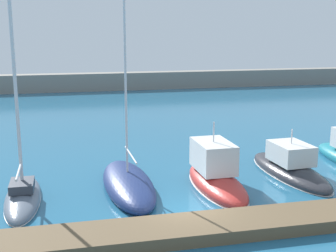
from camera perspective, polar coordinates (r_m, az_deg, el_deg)
name	(u,v)px	position (r m, az deg, el deg)	size (l,w,h in m)	color
ground_plane	(188,215)	(21.22, 2.51, -11.09)	(120.00, 120.00, 0.00)	#236084
dock_pier	(201,228)	(19.32, 4.16, -12.69)	(29.96, 2.34, 0.54)	brown
breakwater_seawall	(103,82)	(63.12, -8.11, 5.55)	(108.00, 2.18, 2.36)	gray
sailboat_slate_second	(23,195)	(23.80, -17.79, -8.28)	(1.73, 6.44, 11.27)	slate
sailboat_navy_third	(128,183)	(24.30, -5.03, -7.17)	(2.72, 7.98, 16.65)	navy
motorboat_red_fourth	(216,174)	(24.63, 5.99, -6.07)	(2.44, 6.79, 3.80)	#B72D28
motorboat_charcoal_fifth	(290,168)	(27.52, 15.03, -5.07)	(2.87, 7.83, 3.09)	#2D2D33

